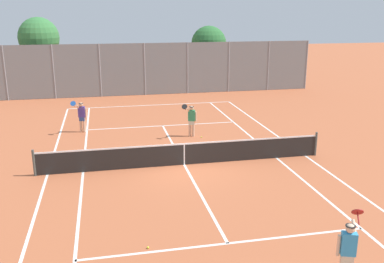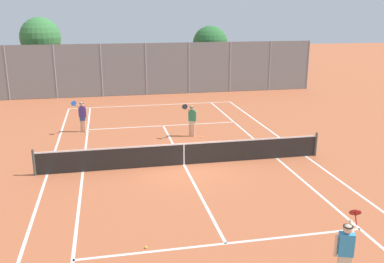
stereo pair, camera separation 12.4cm
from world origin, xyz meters
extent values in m
plane|color=#B25B38|center=(0.00, 0.00, 0.00)|extent=(120.00, 120.00, 0.00)
cube|color=silver|center=(0.00, 11.90, 0.00)|extent=(11.00, 0.10, 0.01)
cube|color=silver|center=(-5.50, 0.00, 0.00)|extent=(0.10, 23.80, 0.01)
cube|color=silver|center=(5.50, 0.00, 0.00)|extent=(0.10, 23.80, 0.01)
cube|color=silver|center=(-4.13, 0.00, 0.00)|extent=(0.10, 23.80, 0.01)
cube|color=silver|center=(4.13, 0.00, 0.00)|extent=(0.10, 23.80, 0.01)
cube|color=silver|center=(0.00, -6.40, 0.00)|extent=(8.26, 0.10, 0.01)
cube|color=silver|center=(0.00, 6.40, 0.00)|extent=(8.26, 0.10, 0.01)
cube|color=silver|center=(0.00, 0.00, 0.00)|extent=(0.10, 12.80, 0.01)
cylinder|color=#474C47|center=(-5.95, 0.00, 0.53)|extent=(0.10, 0.10, 1.07)
cylinder|color=#474C47|center=(5.95, 0.00, 0.53)|extent=(0.10, 0.10, 1.07)
cube|color=black|center=(0.00, 0.00, 0.46)|extent=(11.90, 0.02, 0.89)
cube|color=white|center=(0.00, 0.00, 0.92)|extent=(11.90, 0.03, 0.06)
cube|color=white|center=(0.00, 0.00, 0.44)|extent=(0.05, 0.03, 0.89)
cube|color=beige|center=(2.16, -8.77, 0.74)|extent=(0.32, 0.26, 0.24)
cube|color=#3399D8|center=(2.16, -8.77, 1.10)|extent=(0.39, 0.30, 0.56)
sphere|color=beige|center=(2.16, -8.77, 1.49)|extent=(0.22, 0.22, 0.22)
cylinder|color=black|center=(2.16, -8.77, 1.56)|extent=(0.23, 0.23, 0.02)
cylinder|color=beige|center=(1.95, -8.69, 1.04)|extent=(0.08, 0.08, 0.52)
cylinder|color=beige|center=(2.33, -8.68, 1.39)|extent=(0.22, 0.46, 0.35)
cylinder|color=maroon|center=(2.54, -8.47, 1.55)|extent=(0.11, 0.25, 0.22)
cylinder|color=maroon|center=(2.58, -8.36, 1.66)|extent=(0.33, 0.28, 0.23)
cylinder|color=#D8A884|center=(-4.24, 6.02, 0.41)|extent=(0.13, 0.13, 0.82)
cylinder|color=#D8A884|center=(-4.42, 6.06, 0.41)|extent=(0.13, 0.13, 0.82)
cube|color=#334C8C|center=(-4.33, 6.04, 0.74)|extent=(0.31, 0.24, 0.24)
cube|color=#4C388C|center=(-4.33, 6.04, 1.10)|extent=(0.38, 0.27, 0.56)
sphere|color=#D8A884|center=(-4.33, 6.04, 1.49)|extent=(0.22, 0.22, 0.22)
cylinder|color=black|center=(-4.33, 6.04, 1.56)|extent=(0.23, 0.23, 0.02)
cylinder|color=#D8A884|center=(-4.11, 5.99, 1.04)|extent=(0.08, 0.08, 0.52)
cylinder|color=#D8A884|center=(-4.49, 5.93, 1.39)|extent=(0.18, 0.46, 0.35)
cylinder|color=#1E4C99|center=(-4.67, 5.71, 1.55)|extent=(0.09, 0.25, 0.22)
cylinder|color=#1E4C99|center=(-4.70, 5.59, 1.66)|extent=(0.32, 0.25, 0.23)
cylinder|color=#D8A884|center=(1.25, 4.04, 0.41)|extent=(0.13, 0.13, 0.82)
cylinder|color=#D8A884|center=(1.09, 4.10, 0.41)|extent=(0.13, 0.13, 0.82)
cube|color=beige|center=(1.17, 4.07, 0.74)|extent=(0.33, 0.27, 0.24)
cube|color=#338C59|center=(1.17, 4.07, 1.10)|extent=(0.39, 0.31, 0.56)
sphere|color=#D8A884|center=(1.17, 4.07, 1.49)|extent=(0.22, 0.22, 0.22)
cylinder|color=black|center=(1.17, 4.07, 1.56)|extent=(0.23, 0.23, 0.02)
cylinder|color=#D8A884|center=(1.37, 3.99, 1.04)|extent=(0.08, 0.08, 0.52)
cylinder|color=#D8A884|center=(1.00, 3.99, 1.39)|extent=(0.25, 0.45, 0.35)
cylinder|color=black|center=(0.78, 3.80, 1.55)|extent=(0.13, 0.24, 0.22)
cylinder|color=black|center=(0.73, 3.69, 1.66)|extent=(0.33, 0.29, 0.23)
sphere|color=#D1DB33|center=(1.60, 3.70, 0.03)|extent=(0.07, 0.07, 0.07)
sphere|color=#D1DB33|center=(-4.60, 11.38, 0.03)|extent=(0.07, 0.07, 0.07)
sphere|color=#D1DB33|center=(-2.20, -6.21, 0.03)|extent=(0.07, 0.07, 0.07)
cylinder|color=gray|center=(-9.86, 15.63, 1.96)|extent=(0.08, 0.08, 3.91)
cylinder|color=gray|center=(-6.57, 15.63, 1.96)|extent=(0.08, 0.08, 3.91)
cylinder|color=gray|center=(-3.29, 15.63, 1.96)|extent=(0.08, 0.08, 3.91)
cylinder|color=gray|center=(0.00, 15.63, 1.96)|extent=(0.08, 0.08, 3.91)
cylinder|color=gray|center=(3.29, 15.63, 1.96)|extent=(0.08, 0.08, 3.91)
cylinder|color=gray|center=(6.57, 15.63, 1.96)|extent=(0.08, 0.08, 3.91)
cylinder|color=gray|center=(9.86, 15.63, 1.96)|extent=(0.08, 0.08, 3.91)
cylinder|color=gray|center=(13.14, 15.63, 1.96)|extent=(0.08, 0.08, 3.91)
cube|color=slate|center=(0.00, 15.63, 1.96)|extent=(26.29, 0.02, 3.87)
cylinder|color=brown|center=(-7.70, 18.19, 1.59)|extent=(0.26, 0.26, 3.17)
sphere|color=#387A3D|center=(-7.70, 18.19, 4.24)|extent=(3.04, 3.04, 3.04)
sphere|color=#387A3D|center=(-8.09, 17.83, 3.86)|extent=(1.83, 1.83, 1.83)
cylinder|color=brown|center=(5.83, 19.20, 1.24)|extent=(0.23, 0.23, 2.48)
sphere|color=#2D6B33|center=(5.83, 19.20, 3.51)|extent=(2.95, 2.95, 2.95)
sphere|color=#2D6B33|center=(6.03, 18.95, 3.14)|extent=(1.88, 1.88, 1.88)
camera|label=1|loc=(-3.16, -16.55, 6.27)|focal=40.00mm
camera|label=2|loc=(-3.04, -16.57, 6.27)|focal=40.00mm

